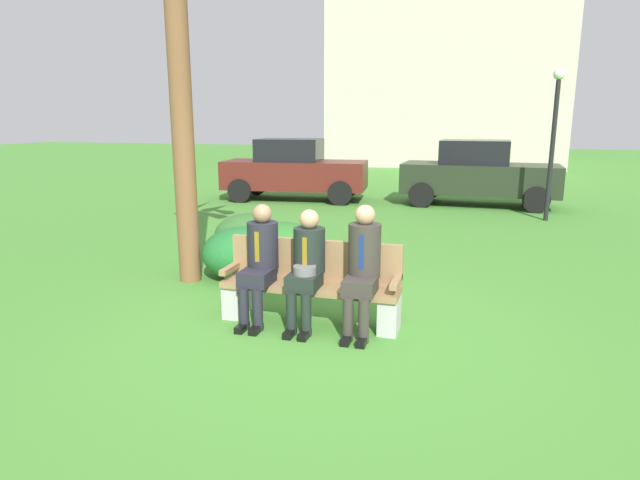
{
  "coord_description": "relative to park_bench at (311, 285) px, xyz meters",
  "views": [
    {
      "loc": [
        1.53,
        -5.14,
        2.19
      ],
      "look_at": [
        -0.12,
        0.56,
        0.85
      ],
      "focal_mm": 30.04,
      "sensor_mm": 36.0,
      "label": 1
    }
  ],
  "objects": [
    {
      "name": "ground_plane",
      "position": [
        0.12,
        -0.22,
        -0.42
      ],
      "size": [
        80.0,
        80.0,
        0.0
      ],
      "primitive_type": "plane",
      "color": "#478A32"
    },
    {
      "name": "park_bench",
      "position": [
        0.0,
        0.0,
        0.0
      ],
      "size": [
        1.95,
        0.44,
        0.9
      ],
      "color": "#99754C",
      "rests_on": "ground"
    },
    {
      "name": "seated_man_left",
      "position": [
        -0.54,
        -0.13,
        0.3
      ],
      "size": [
        0.34,
        0.72,
        1.3
      ],
      "color": "#23232D",
      "rests_on": "ground"
    },
    {
      "name": "seated_man_middle",
      "position": [
        -0.01,
        -0.14,
        0.28
      ],
      "size": [
        0.34,
        0.72,
        1.26
      ],
      "color": "#1E2823",
      "rests_on": "ground"
    },
    {
      "name": "seated_man_right",
      "position": [
        0.59,
        -0.12,
        0.32
      ],
      "size": [
        0.34,
        0.72,
        1.34
      ],
      "color": "#38332D",
      "rests_on": "ground"
    },
    {
      "name": "shrub_near_bench",
      "position": [
        -1.85,
        2.53,
        -0.07
      ],
      "size": [
        1.12,
        1.02,
        0.7
      ],
      "primitive_type": "ellipsoid",
      "color": "#33662C",
      "rests_on": "ground"
    },
    {
      "name": "shrub_mid_lawn",
      "position": [
        -1.39,
        1.3,
        -0.06
      ],
      "size": [
        1.17,
        1.07,
        0.73
      ],
      "primitive_type": "ellipsoid",
      "color": "#216C2E",
      "rests_on": "ground"
    },
    {
      "name": "shrub_far_lawn",
      "position": [
        -0.94,
        1.65,
        -0.04
      ],
      "size": [
        1.22,
        1.12,
        0.76
      ],
      "primitive_type": "ellipsoid",
      "color": "#2B6F28",
      "rests_on": "ground"
    },
    {
      "name": "parked_car_near",
      "position": [
        -3.17,
        8.71,
        0.41
      ],
      "size": [
        4.04,
        2.04,
        1.68
      ],
      "color": "#591E19",
      "rests_on": "ground"
    },
    {
      "name": "parked_car_far",
      "position": [
        1.73,
        9.08,
        0.41
      ],
      "size": [
        3.95,
        1.82,
        1.68
      ],
      "color": "#232D1E",
      "rests_on": "ground"
    },
    {
      "name": "street_lamp",
      "position": [
        3.22,
        7.28,
        1.59
      ],
      "size": [
        0.24,
        0.24,
        3.24
      ],
      "color": "black",
      "rests_on": "ground"
    },
    {
      "name": "building_backdrop",
      "position": [
        0.03,
        23.5,
        4.49
      ],
      "size": [
        11.37,
        8.08,
        9.77
      ],
      "color": "beige",
      "rests_on": "ground"
    }
  ]
}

